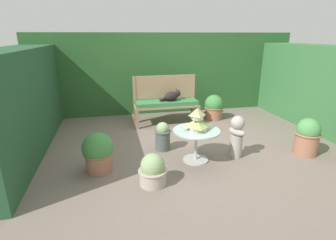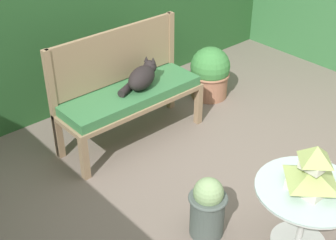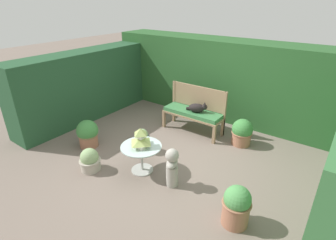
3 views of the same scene
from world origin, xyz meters
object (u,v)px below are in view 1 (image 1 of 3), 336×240
at_px(potted_plant_table_far, 163,136).
at_px(pagoda_birdhouse, 197,121).
at_px(potted_plant_table_near, 214,107).
at_px(potted_plant_bench_left, 307,136).
at_px(garden_bench, 166,104).
at_px(potted_plant_hedge_corner, 153,171).
at_px(cat, 172,96).
at_px(potted_plant_patio_mid, 98,152).
at_px(garden_bust, 237,135).
at_px(patio_table, 196,137).

bearing_deg(potted_plant_table_far, pagoda_birdhouse, -50.28).
relative_size(potted_plant_table_near, potted_plant_bench_left, 0.93).
xyz_separation_m(pagoda_birdhouse, potted_plant_bench_left, (1.83, -0.16, -0.34)).
bearing_deg(potted_plant_table_near, garden_bench, -174.65).
distance_m(potted_plant_table_near, potted_plant_table_far, 2.06).
bearing_deg(potted_plant_table_far, garden_bench, 75.22).
height_order(garden_bench, potted_plant_table_far, garden_bench).
height_order(garden_bench, potted_plant_hedge_corner, garden_bench).
bearing_deg(cat, potted_plant_patio_mid, -153.83).
bearing_deg(potted_plant_table_near, pagoda_birdhouse, -118.90).
xyz_separation_m(garden_bench, pagoda_birdhouse, (0.07, -1.83, 0.21)).
relative_size(garden_bust, potted_plant_bench_left, 1.12).
bearing_deg(garden_bust, potted_plant_patio_mid, -110.91).
relative_size(patio_table, potted_plant_hedge_corner, 1.67).
height_order(cat, pagoda_birdhouse, pagoda_birdhouse).
distance_m(potted_plant_table_near, potted_plant_patio_mid, 3.19).
distance_m(garden_bench, cat, 0.22).
bearing_deg(garden_bench, potted_plant_hedge_corner, -106.24).
bearing_deg(patio_table, potted_plant_patio_mid, -179.44).
relative_size(pagoda_birdhouse, potted_plant_bench_left, 0.56).
distance_m(potted_plant_hedge_corner, potted_plant_bench_left, 2.62).
bearing_deg(potted_plant_bench_left, potted_plant_table_near, 109.92).
distance_m(garden_bust, potted_plant_hedge_corner, 1.52).
bearing_deg(garden_bust, pagoda_birdhouse, -112.13).
distance_m(potted_plant_patio_mid, potted_plant_bench_left, 3.29).
distance_m(patio_table, potted_plant_table_far, 0.68).
bearing_deg(potted_plant_hedge_corner, pagoda_birdhouse, 35.04).
bearing_deg(pagoda_birdhouse, cat, 88.56).
bearing_deg(garden_bust, potted_plant_hedge_corner, -90.90).
bearing_deg(potted_plant_patio_mid, potted_plant_table_far, 26.69).
bearing_deg(potted_plant_patio_mid, potted_plant_hedge_corner, -36.63).
bearing_deg(pagoda_birdhouse, potted_plant_hedge_corner, -144.96).
distance_m(cat, pagoda_birdhouse, 1.81).
distance_m(garden_bust, potted_plant_table_near, 1.99).
distance_m(garden_bust, potted_plant_patio_mid, 2.12).
relative_size(patio_table, pagoda_birdhouse, 2.10).
xyz_separation_m(garden_bench, potted_plant_table_far, (-0.35, -1.32, -0.19)).
height_order(pagoda_birdhouse, garden_bust, pagoda_birdhouse).
height_order(garden_bench, garden_bust, garden_bust).
bearing_deg(garden_bench, potted_plant_bench_left, -46.35).
height_order(pagoda_birdhouse, potted_plant_patio_mid, pagoda_birdhouse).
height_order(potted_plant_table_near, potted_plant_table_far, potted_plant_table_near).
bearing_deg(patio_table, cat, 88.56).
distance_m(cat, garden_bust, 1.95).
distance_m(patio_table, pagoda_birdhouse, 0.25).
distance_m(pagoda_birdhouse, potted_plant_table_far, 0.77).
distance_m(pagoda_birdhouse, potted_plant_bench_left, 1.87).
height_order(garden_bust, potted_plant_table_far, garden_bust).
bearing_deg(potted_plant_patio_mid, potted_plant_bench_left, -2.62).
bearing_deg(potted_plant_patio_mid, garden_bench, 53.07).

